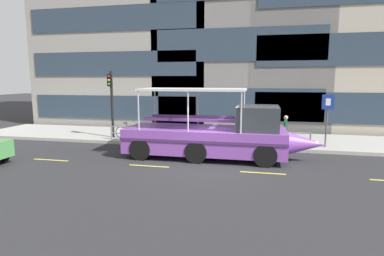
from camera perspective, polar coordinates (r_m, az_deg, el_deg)
The scene contains 10 objects.
ground_plane at distance 14.07m, azimuth 2.83°, elevation -6.42°, with size 120.00×120.00×0.00m, color #2B2B2D.
sidewalk at distance 19.46m, azimuth 5.56°, elevation -1.90°, with size 32.00×4.80×0.18m, color #A8A59E.
curb_edge at distance 17.04m, azimuth 4.57°, elevation -3.43°, with size 32.00×0.18×0.18m, color #B2ADA3.
lane_centreline at distance 13.14m, azimuth 2.12°, elevation -7.50°, with size 25.80×0.12×0.01m.
curb_guardrail at distance 17.37m, azimuth 2.25°, elevation -1.05°, with size 11.23×0.09×0.81m.
traffic_light_pole at distance 19.56m, azimuth -14.44°, elevation 5.38°, with size 0.24×0.46×4.02m.
parking_sign at distance 17.67m, azimuth 23.38°, elevation 2.74°, with size 0.60×0.12×2.75m.
leaned_bicycle at distance 19.24m, azimuth -11.40°, elevation -0.75°, with size 1.74×0.46×0.96m.
duck_tour_boat at distance 14.89m, azimuth 4.39°, elevation -1.34°, with size 9.37×2.69×3.28m.
pedestrian_near_bow at distance 17.78m, azimuth 16.62°, elevation 0.18°, with size 0.22×0.46×1.59m.
Camera 1 is at (2.21, -13.40, 3.69)m, focal length 29.35 mm.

